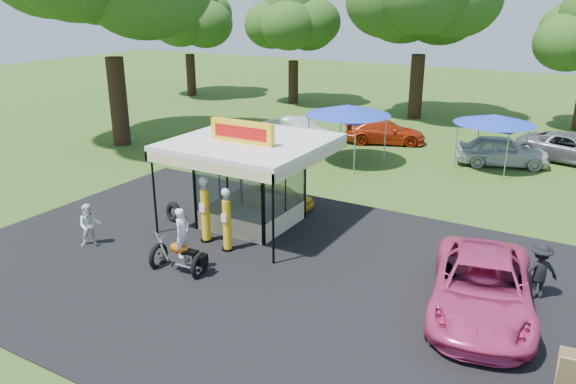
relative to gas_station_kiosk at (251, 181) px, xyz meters
name	(u,v)px	position (x,y,z in m)	size (l,w,h in m)	color
ground	(215,292)	(2.00, -4.99, -1.78)	(120.00, 120.00, 0.00)	#33571B
asphalt_apron	(252,265)	(2.00, -2.99, -1.76)	(20.00, 14.00, 0.04)	black
gas_station_kiosk	(251,181)	(0.00, 0.00, 0.00)	(5.40, 5.40, 4.18)	white
gas_pump_left	(205,211)	(-0.50, -2.19, -0.60)	(0.46, 0.46, 2.48)	black
gas_pump_right	(227,221)	(0.61, -2.43, -0.67)	(0.43, 0.43, 2.32)	black
motorcycle	(181,247)	(0.31, -4.47, -0.90)	(1.96, 1.05, 2.28)	black
spare_tires	(173,212)	(-2.89, -1.25, -1.41)	(0.92, 0.62, 0.76)	black
a_frame_sign	(571,373)	(11.57, -4.63, -1.28)	(0.58, 0.56, 0.99)	#593819
kiosk_car	(281,196)	(0.00, 2.21, -1.30)	(1.13, 2.82, 0.96)	yellow
pink_sedan	(482,287)	(9.11, -2.23, -0.98)	(2.67, 5.79, 1.61)	#D13876
spectator_west	(90,225)	(-3.81, -4.54, -0.99)	(0.77, 0.60, 1.58)	white
spectator_east_a	(539,271)	(10.35, -0.54, -0.91)	(1.13, 0.65, 1.75)	black
bg_car_a	(297,131)	(-4.75, 12.04, -1.02)	(1.61, 4.61, 1.52)	white
bg_car_b	(385,132)	(-0.17, 14.68, -1.09)	(1.95, 4.79, 1.39)	#B12C0D
bg_car_c	(502,151)	(6.83, 13.28, -0.99)	(1.87, 4.64, 1.58)	silver
bg_car_d	(571,148)	(9.90, 15.83, -1.03)	(2.51, 5.44, 1.51)	slate
tent_west	(348,110)	(-0.41, 9.72, 1.03)	(4.44, 4.44, 3.10)	gray
tent_east	(495,120)	(6.41, 12.44, 0.76)	(4.02, 4.02, 2.81)	gray
oak_far_a	(188,20)	(-21.39, 22.49, 4.66)	(8.54, 8.54, 10.12)	black
oak_far_b	(293,27)	(-11.64, 23.73, 4.32)	(8.02, 8.02, 9.56)	black
oak_far_c	(423,0)	(-1.00, 22.92, 6.35)	(10.87, 10.87, 12.82)	black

